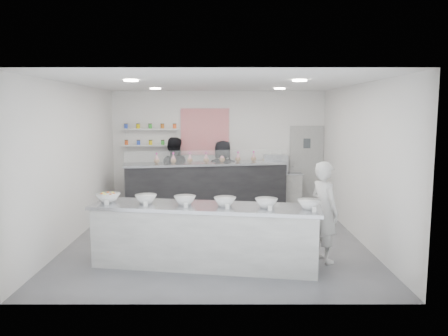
% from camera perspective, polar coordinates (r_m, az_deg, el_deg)
% --- Properties ---
extents(floor, '(6.00, 6.00, 0.00)m').
position_cam_1_polar(floor, '(8.72, -0.96, -9.08)').
color(floor, '#515156').
rests_on(floor, ground).
extents(ceiling, '(6.00, 6.00, 0.00)m').
position_cam_1_polar(ceiling, '(8.38, -1.01, 11.00)').
color(ceiling, white).
rests_on(ceiling, floor).
extents(back_wall, '(5.50, 0.00, 5.50)m').
position_cam_1_polar(back_wall, '(11.40, -0.73, 2.51)').
color(back_wall, white).
rests_on(back_wall, floor).
extents(left_wall, '(0.00, 6.00, 6.00)m').
position_cam_1_polar(left_wall, '(8.90, -18.98, 0.72)').
color(left_wall, white).
rests_on(left_wall, floor).
extents(right_wall, '(0.00, 6.00, 6.00)m').
position_cam_1_polar(right_wall, '(8.81, 17.20, 0.72)').
color(right_wall, white).
rests_on(right_wall, floor).
extents(back_door, '(0.88, 0.04, 2.10)m').
position_cam_1_polar(back_door, '(11.62, 10.68, 0.24)').
color(back_door, '#9C9C99').
rests_on(back_door, floor).
extents(pattern_panel, '(1.25, 0.03, 1.20)m').
position_cam_1_polar(pattern_panel, '(11.36, -2.51, 4.75)').
color(pattern_panel, red).
rests_on(pattern_panel, back_wall).
extents(jar_shelf_lower, '(1.45, 0.22, 0.04)m').
position_cam_1_polar(jar_shelf_lower, '(11.45, -9.54, 2.93)').
color(jar_shelf_lower, silver).
rests_on(jar_shelf_lower, back_wall).
extents(jar_shelf_upper, '(1.45, 0.22, 0.04)m').
position_cam_1_polar(jar_shelf_upper, '(11.43, -9.58, 5.03)').
color(jar_shelf_upper, silver).
rests_on(jar_shelf_upper, back_wall).
extents(preserve_jars, '(1.45, 0.10, 0.56)m').
position_cam_1_polar(preserve_jars, '(11.41, -9.58, 4.32)').
color(preserve_jars, '#FF6224').
rests_on(preserve_jars, jar_shelf_lower).
extents(downlight_0, '(0.24, 0.24, 0.02)m').
position_cam_1_polar(downlight_0, '(7.54, -12.05, 11.09)').
color(downlight_0, white).
rests_on(downlight_0, ceiling).
extents(downlight_1, '(0.24, 0.24, 0.02)m').
position_cam_1_polar(downlight_1, '(7.48, 9.85, 11.17)').
color(downlight_1, white).
rests_on(downlight_1, ceiling).
extents(downlight_2, '(0.24, 0.24, 0.02)m').
position_cam_1_polar(downlight_2, '(10.09, -8.95, 10.19)').
color(downlight_2, white).
rests_on(downlight_2, ceiling).
extents(downlight_3, '(0.24, 0.24, 0.02)m').
position_cam_1_polar(downlight_3, '(10.05, 7.29, 10.23)').
color(downlight_3, white).
rests_on(downlight_3, ceiling).
extents(prep_counter, '(3.73, 1.39, 0.99)m').
position_cam_1_polar(prep_counter, '(7.08, -2.50, -8.83)').
color(prep_counter, '#9D9D98').
rests_on(prep_counter, floor).
extents(back_bar, '(4.03, 1.45, 1.23)m').
position_cam_1_polar(back_bar, '(10.79, -2.33, -2.53)').
color(back_bar, black).
rests_on(back_bar, floor).
extents(sneeze_guard, '(3.84, 0.75, 0.34)m').
position_cam_1_polar(sneeze_guard, '(10.34, -2.07, 1.42)').
color(sneeze_guard, white).
rests_on(sneeze_guard, back_bar).
extents(espresso_ledge, '(1.21, 0.38, 0.90)m').
position_cam_1_polar(espresso_ledge, '(11.41, 7.08, -2.88)').
color(espresso_ledge, '#9D9D98').
rests_on(espresso_ledge, floor).
extents(espresso_machine, '(0.60, 0.42, 0.46)m').
position_cam_1_polar(espresso_machine, '(11.30, 6.72, 0.51)').
color(espresso_machine, '#93969E').
rests_on(espresso_machine, espresso_ledge).
extents(cup_stacks, '(0.24, 0.24, 0.36)m').
position_cam_1_polar(cup_stacks, '(11.28, 5.57, 0.26)').
color(cup_stacks, tan).
rests_on(cup_stacks, espresso_ledge).
extents(prep_bowls, '(3.63, 1.01, 0.14)m').
position_cam_1_polar(prep_bowls, '(6.94, -2.52, -4.32)').
color(prep_bowls, white).
rests_on(prep_bowls, prep_counter).
extents(label_cards, '(3.31, 0.04, 0.07)m').
position_cam_1_polar(label_cards, '(6.47, -2.02, -5.52)').
color(label_cards, white).
rests_on(label_cards, prep_counter).
extents(cookie_bags, '(2.52, 0.61, 0.26)m').
position_cam_1_polar(cookie_bags, '(10.69, -2.35, 1.40)').
color(cookie_bags, pink).
rests_on(cookie_bags, back_bar).
extents(woman_prep, '(0.62, 0.72, 1.67)m').
position_cam_1_polar(woman_prep, '(7.40, 12.97, -5.58)').
color(woman_prep, silver).
rests_on(woman_prep, floor).
extents(staff_left, '(0.94, 0.76, 1.83)m').
position_cam_1_polar(staff_left, '(11.15, -6.64, -0.69)').
color(staff_left, black).
rests_on(staff_left, floor).
extents(staff_right, '(0.90, 0.62, 1.76)m').
position_cam_1_polar(staff_right, '(10.99, -0.14, -0.94)').
color(staff_right, black).
rests_on(staff_right, floor).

